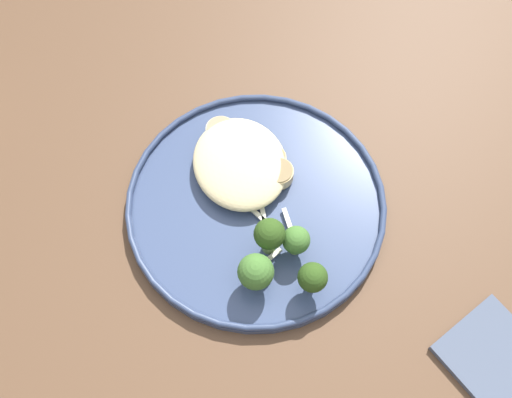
{
  "coord_description": "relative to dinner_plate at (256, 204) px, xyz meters",
  "views": [
    {
      "loc": [
        0.28,
        -0.08,
        1.34
      ],
      "look_at": [
        0.01,
        0.01,
        0.76
      ],
      "focal_mm": 41.58,
      "sensor_mm": 36.0,
      "label": 1
    }
  ],
  "objects": [
    {
      "name": "onion_sliver_long_sliver",
      "position": [
        0.0,
        -0.01,
        0.01
      ],
      "size": [
        0.05,
        0.03,
        0.0
      ],
      "primitive_type": "cube",
      "rotation": [
        0.0,
        0.0,
        3.58
      ],
      "color": "silver",
      "rests_on": "dinner_plate"
    },
    {
      "name": "dinner_plate",
      "position": [
        0.0,
        0.0,
        0.0
      ],
      "size": [
        0.29,
        0.29,
        0.02
      ],
      "color": "#38476B",
      "rests_on": "wooden_dining_table"
    },
    {
      "name": "seared_scallop_large_seared",
      "position": [
        -0.04,
        0.04,
        0.01
      ],
      "size": [
        0.03,
        0.03,
        0.01
      ],
      "color": "#DBB77A",
      "rests_on": "dinner_plate"
    },
    {
      "name": "onion_sliver_curled_piece",
      "position": [
        0.04,
        0.03,
        0.01
      ],
      "size": [
        0.05,
        0.01,
        0.0
      ],
      "primitive_type": "cube",
      "rotation": [
        0.0,
        0.0,
        6.24
      ],
      "color": "silver",
      "rests_on": "dinner_plate"
    },
    {
      "name": "broccoli_floret_near_rim",
      "position": [
        0.09,
        -0.03,
        0.03
      ],
      "size": [
        0.04,
        0.04,
        0.05
      ],
      "color": "#89A356",
      "rests_on": "dinner_plate"
    },
    {
      "name": "seared_scallop_front_small",
      "position": [
        -0.05,
        -0.0,
        0.01
      ],
      "size": [
        0.03,
        0.03,
        0.02
      ],
      "color": "#E5C689",
      "rests_on": "dinner_plate"
    },
    {
      "name": "ground",
      "position": [
        -0.01,
        -0.01,
        -0.75
      ],
      "size": [
        6.0,
        6.0,
        0.0
      ],
      "primitive_type": "plane",
      "color": "#47423D"
    },
    {
      "name": "onion_sliver_short_strip",
      "position": [
        0.07,
        -0.01,
        0.01
      ],
      "size": [
        0.02,
        0.04,
        0.0
      ],
      "primitive_type": "cube",
      "rotation": [
        0.0,
        0.0,
        5.11
      ],
      "color": "silver",
      "rests_on": "dinner_plate"
    },
    {
      "name": "seared_scallop_tilted_round",
      "position": [
        -0.02,
        -0.02,
        0.01
      ],
      "size": [
        0.02,
        0.02,
        0.02
      ],
      "color": "#E5C689",
      "rests_on": "dinner_plate"
    },
    {
      "name": "onion_sliver_pale_crescent",
      "position": [
        0.01,
        0.0,
        0.01
      ],
      "size": [
        0.05,
        0.01,
        0.0
      ],
      "primitive_type": "cube",
      "rotation": [
        0.0,
        0.0,
        2.97
      ],
      "color": "silver",
      "rests_on": "dinner_plate"
    },
    {
      "name": "broccoli_floret_small_sprig",
      "position": [
        0.07,
        0.02,
        0.03
      ],
      "size": [
        0.03,
        0.03,
        0.04
      ],
      "color": "#7A994C",
      "rests_on": "dinner_plate"
    },
    {
      "name": "broccoli_floret_left_leaning",
      "position": [
        0.06,
        -0.0,
        0.04
      ],
      "size": [
        0.03,
        0.03,
        0.06
      ],
      "color": "#7A994C",
      "rests_on": "dinner_plate"
    },
    {
      "name": "seared_scallop_left_edge",
      "position": [
        -0.07,
        0.01,
        0.01
      ],
      "size": [
        0.03,
        0.03,
        0.02
      ],
      "color": "#E5C689",
      "rests_on": "dinner_plate"
    },
    {
      "name": "noodle_bed",
      "position": [
        -0.05,
        -0.0,
        0.02
      ],
      "size": [
        0.12,
        0.11,
        0.03
      ],
      "color": "beige",
      "rests_on": "dinner_plate"
    },
    {
      "name": "broccoli_floret_front_edge",
      "position": [
        0.11,
        0.02,
        0.03
      ],
      "size": [
        0.03,
        0.03,
        0.05
      ],
      "color": "#7A994C",
      "rests_on": "dinner_plate"
    },
    {
      "name": "seared_scallop_half_hidden",
      "position": [
        -0.1,
        -0.01,
        0.01
      ],
      "size": [
        0.03,
        0.03,
        0.01
      ],
      "color": "beige",
      "rests_on": "dinner_plate"
    },
    {
      "name": "seared_scallop_right_edge",
      "position": [
        -0.02,
        0.03,
        0.01
      ],
      "size": [
        0.03,
        0.03,
        0.02
      ],
      "color": "#DBB77A",
      "rests_on": "dinner_plate"
    },
    {
      "name": "wooden_dining_table",
      "position": [
        -0.01,
        -0.01,
        -0.09
      ],
      "size": [
        1.4,
        1.0,
        0.74
      ],
      "color": "brown",
      "rests_on": "ground"
    }
  ]
}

